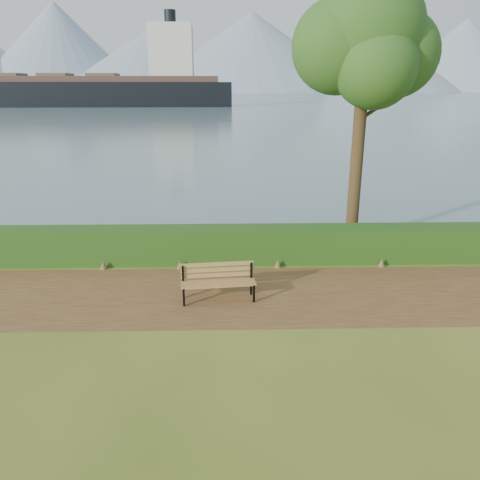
{
  "coord_description": "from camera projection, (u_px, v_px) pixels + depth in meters",
  "views": [
    {
      "loc": [
        0.26,
        -9.98,
        4.8
      ],
      "look_at": [
        0.53,
        1.2,
        1.1
      ],
      "focal_mm": 35.0,
      "sensor_mm": 36.0,
      "label": 1
    }
  ],
  "objects": [
    {
      "name": "ground",
      "position": [
        219.0,
        301.0,
        10.98
      ],
      "size": [
        140.0,
        140.0,
        0.0
      ],
      "primitive_type": "plane",
      "color": "#4B621C",
      "rests_on": "ground"
    },
    {
      "name": "tree",
      "position": [
        366.0,
        40.0,
        13.07
      ],
      "size": [
        4.21,
        3.52,
        8.1
      ],
      "rotation": [
        0.0,
        0.0,
        -0.25
      ],
      "color": "#3A2817",
      "rests_on": "ground"
    },
    {
      "name": "water",
      "position": [
        228.0,
        95.0,
        257.75
      ],
      "size": [
        700.0,
        510.0,
        0.0
      ],
      "primitive_type": "cube",
      "color": "#456370",
      "rests_on": "ground"
    },
    {
      "name": "bench",
      "position": [
        218.0,
        279.0,
        10.92
      ],
      "size": [
        1.77,
        0.68,
        0.87
      ],
      "rotation": [
        0.0,
        0.0,
        0.1
      ],
      "color": "black",
      "rests_on": "ground"
    },
    {
      "name": "hedge",
      "position": [
        220.0,
        245.0,
        13.29
      ],
      "size": [
        32.0,
        0.85,
        1.0
      ],
      "primitive_type": "cube",
      "color": "#1C4213",
      "rests_on": "ground"
    },
    {
      "name": "cargo_ship",
      "position": [
        81.0,
        91.0,
        112.76
      ],
      "size": [
        78.58,
        14.6,
        23.75
      ],
      "rotation": [
        0.0,
        0.0,
        0.03
      ],
      "color": "black",
      "rests_on": "ground"
    },
    {
      "name": "path",
      "position": [
        219.0,
        295.0,
        11.26
      ],
      "size": [
        40.0,
        3.4,
        0.01
      ],
      "primitive_type": "cube",
      "color": "#51341B",
      "rests_on": "ground"
    },
    {
      "name": "mountains",
      "position": [
        216.0,
        57.0,
        387.47
      ],
      "size": [
        585.0,
        190.0,
        70.0
      ],
      "color": "gray",
      "rests_on": "ground"
    }
  ]
}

